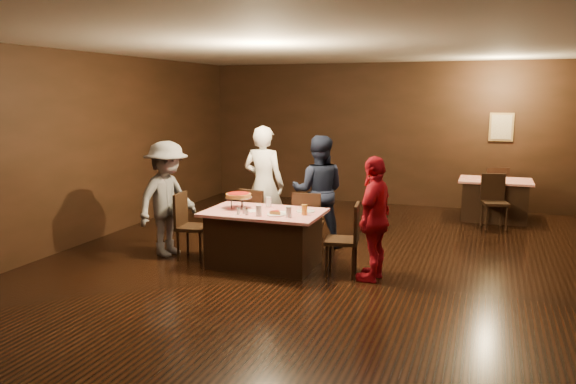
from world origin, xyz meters
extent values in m
plane|color=black|center=(0.00, 0.00, 0.00)|extent=(10.00, 10.00, 0.00)
cube|color=silver|center=(0.00, 0.00, 3.00)|extent=(8.00, 10.00, 0.04)
cube|color=black|center=(0.00, 5.00, 1.50)|extent=(8.00, 0.04, 3.00)
cube|color=black|center=(0.00, -5.00, 1.50)|extent=(8.00, 0.04, 3.00)
cube|color=black|center=(-4.00, 0.00, 1.50)|extent=(0.04, 10.00, 3.00)
cube|color=tan|center=(2.20, 4.97, 1.70)|extent=(0.46, 0.03, 0.56)
cube|color=beige|center=(2.20, 4.95, 1.70)|extent=(0.38, 0.01, 0.48)
cube|color=#A90B16|center=(-0.85, -0.03, 0.39)|extent=(1.60, 1.00, 0.77)
cube|color=red|center=(2.15, 4.08, 0.39)|extent=(1.30, 0.90, 0.77)
cube|color=black|center=(-1.25, 0.72, 0.47)|extent=(0.49, 0.49, 0.95)
cube|color=black|center=(-0.45, 0.72, 0.47)|extent=(0.48, 0.48, 0.95)
cube|color=black|center=(-1.95, -0.03, 0.47)|extent=(0.46, 0.46, 0.95)
cube|color=black|center=(0.25, -0.03, 0.47)|extent=(0.47, 0.47, 0.95)
cube|color=black|center=(2.15, 3.38, 0.47)|extent=(0.51, 0.51, 0.95)
cube|color=black|center=(2.15, 4.68, 0.47)|extent=(0.50, 0.50, 0.95)
imported|color=white|center=(-1.34, 1.16, 0.93)|extent=(0.71, 0.49, 1.86)
imported|color=black|center=(-0.46, 1.24, 0.86)|extent=(0.96, 0.82, 1.73)
imported|color=slate|center=(-2.38, 0.00, 0.84)|extent=(0.85, 1.19, 1.68)
imported|color=#AA0E1D|center=(0.69, -0.10, 0.80)|extent=(0.51, 0.98, 1.59)
cylinder|color=black|center=(-1.25, 0.12, 0.84)|extent=(0.01, 0.01, 0.15)
cylinder|color=black|center=(-1.34, -0.03, 0.84)|extent=(0.01, 0.01, 0.15)
cylinder|color=black|center=(-1.17, -0.03, 0.84)|extent=(0.01, 0.01, 0.15)
cylinder|color=silver|center=(-1.25, 0.02, 0.93)|extent=(0.38, 0.38, 0.01)
cylinder|color=#B27233|center=(-1.25, 0.02, 0.96)|extent=(0.35, 0.35, 0.05)
cylinder|color=#A5140C|center=(-1.25, 0.02, 0.98)|extent=(0.30, 0.30, 0.01)
cylinder|color=white|center=(-0.60, -0.21, 0.78)|extent=(0.25, 0.25, 0.01)
cylinder|color=#B27233|center=(-0.60, -0.21, 0.81)|extent=(0.18, 0.18, 0.04)
cylinder|color=#A5140C|center=(-0.60, -0.21, 0.83)|extent=(0.14, 0.14, 0.01)
cylinder|color=white|center=(-0.30, 0.12, 0.78)|extent=(0.25, 0.25, 0.01)
cylinder|color=silver|center=(-0.80, -0.33, 0.84)|extent=(0.08, 0.08, 0.14)
cylinder|color=silver|center=(-0.40, -0.28, 0.84)|extent=(0.08, 0.08, 0.14)
cylinder|color=#BF7F26|center=(-0.25, -0.08, 0.84)|extent=(0.08, 0.08, 0.14)
cylinder|color=silver|center=(-0.90, 0.27, 0.84)|extent=(0.08, 0.08, 0.14)
cylinder|color=silver|center=(-1.03, -0.28, 0.81)|extent=(0.04, 0.04, 0.08)
cylinder|color=silver|center=(-1.03, -0.28, 0.85)|extent=(0.05, 0.05, 0.02)
cylinder|color=silver|center=(-0.97, -0.33, 0.81)|extent=(0.04, 0.04, 0.08)
cylinder|color=silver|center=(-0.97, -0.33, 0.85)|extent=(0.05, 0.05, 0.02)
cylinder|color=silver|center=(-1.09, -0.33, 0.81)|extent=(0.04, 0.04, 0.08)
cylinder|color=silver|center=(-1.09, -0.33, 0.85)|extent=(0.05, 0.05, 0.02)
cube|color=white|center=(-0.55, -0.03, 0.77)|extent=(0.19, 0.19, 0.01)
cube|color=white|center=(-1.00, -0.08, 0.77)|extent=(0.21, 0.21, 0.01)
camera|label=1|loc=(2.00, -6.97, 2.35)|focal=35.00mm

